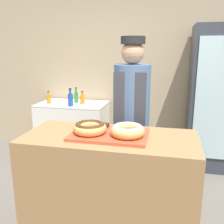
{
  "coord_description": "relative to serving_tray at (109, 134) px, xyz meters",
  "views": [
    {
      "loc": [
        0.45,
        -1.92,
        1.67
      ],
      "look_at": [
        0.0,
        0.1,
        1.15
      ],
      "focal_mm": 40.0,
      "sensor_mm": 36.0,
      "label": 1
    }
  ],
  "objects": [
    {
      "name": "brownie_back_right",
      "position": [
        0.08,
        0.15,
        0.03
      ],
      "size": [
        0.08,
        0.08,
        0.03
      ],
      "color": "#382111",
      "rests_on": "serving_tray"
    },
    {
      "name": "wall_back",
      "position": [
        0.0,
        2.13,
        0.37
      ],
      "size": [
        8.0,
        0.06,
        2.7
      ],
      "color": "tan",
      "rests_on": "ground_plane"
    },
    {
      "name": "bottle_orange",
      "position": [
        -0.84,
        1.73,
        -0.06
      ],
      "size": [
        0.07,
        0.07,
        0.2
      ],
      "color": "orange",
      "rests_on": "chest_freezer"
    },
    {
      "name": "donut_chocolate_glaze",
      "position": [
        -0.16,
        -0.03,
        0.06
      ],
      "size": [
        0.28,
        0.28,
        0.09
      ],
      "color": "tan",
      "rests_on": "serving_tray"
    },
    {
      "name": "serving_tray",
      "position": [
        0.0,
        0.0,
        0.0
      ],
      "size": [
        0.63,
        0.43,
        0.02
      ],
      "color": "#D84C33",
      "rests_on": "display_counter"
    },
    {
      "name": "bottle_blue",
      "position": [
        -0.96,
        1.53,
        -0.04
      ],
      "size": [
        0.08,
        0.08,
        0.27
      ],
      "color": "#1E4CB2",
      "rests_on": "chest_freezer"
    },
    {
      "name": "bottle_orange_b",
      "position": [
        -1.37,
        1.64,
        -0.07
      ],
      "size": [
        0.07,
        0.07,
        0.2
      ],
      "color": "orange",
      "rests_on": "chest_freezer"
    },
    {
      "name": "bottle_green",
      "position": [
        -0.97,
        1.79,
        -0.05
      ],
      "size": [
        0.06,
        0.06,
        0.25
      ],
      "color": "#2D8C38",
      "rests_on": "chest_freezer"
    },
    {
      "name": "baker_person",
      "position": [
        0.09,
        0.65,
        -0.03
      ],
      "size": [
        0.38,
        0.38,
        1.8
      ],
      "color": "#4C4C51",
      "rests_on": "ground_plane"
    },
    {
      "name": "chest_freezer",
      "position": [
        -1.02,
        1.75,
        -0.56
      ],
      "size": [
        1.08,
        0.65,
        0.84
      ],
      "color": "white",
      "rests_on": "ground_plane"
    },
    {
      "name": "donut_light_glaze",
      "position": [
        0.16,
        -0.03,
        0.06
      ],
      "size": [
        0.28,
        0.28,
        0.09
      ],
      "color": "tan",
      "rests_on": "serving_tray"
    },
    {
      "name": "brownie_back_left",
      "position": [
        -0.08,
        0.15,
        0.03
      ],
      "size": [
        0.08,
        0.08,
        0.03
      ],
      "color": "#382111",
      "rests_on": "serving_tray"
    },
    {
      "name": "beverage_fridge",
      "position": [
        1.04,
        1.74,
        0.01
      ],
      "size": [
        0.56,
        0.62,
        2.0
      ],
      "color": "#333842",
      "rests_on": "ground_plane"
    },
    {
      "name": "display_counter",
      "position": [
        0.0,
        0.0,
        -0.5
      ],
      "size": [
        1.44,
        0.66,
        0.97
      ],
      "color": "#997047",
      "rests_on": "ground_plane"
    }
  ]
}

